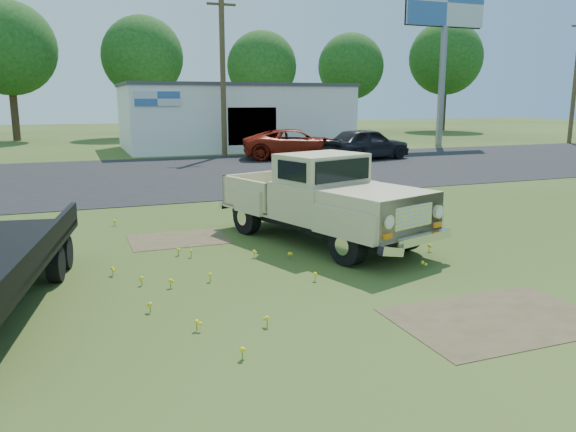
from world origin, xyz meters
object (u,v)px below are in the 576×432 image
Objects in this scene: red_pickup at (296,144)px; dark_sedan at (366,144)px; billboard at (445,18)px; vintage_pickup_truck at (321,198)px.

red_pickup is 3.77m from dark_sedan.
billboard is at bearing -54.60° from red_pickup.
red_pickup is (6.20, 16.90, -0.21)m from vintage_pickup_truck.
red_pickup is (-12.82, -5.01, -7.74)m from billboard.
red_pickup is at bearing 52.30° from dark_sedan.
dark_sedan reaches higher than red_pickup.
dark_sedan is at bearing -144.73° from billboard.
billboard is 13.89m from dark_sedan.
dark_sedan is at bearing 39.83° from vintage_pickup_truck.
vintage_pickup_truck reaches higher than red_pickup.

